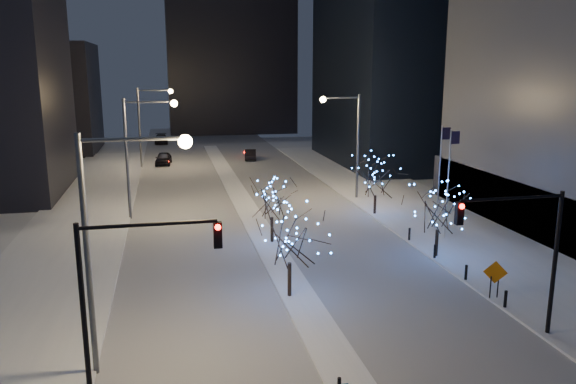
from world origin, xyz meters
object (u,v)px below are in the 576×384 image
object	(u,v)px
street_lamp_east	(349,132)
car_mid	(251,154)
holiday_tree_plaza_near	(439,207)
construction_sign	(495,276)
street_lamp_w_mid	(139,141)
street_lamp_w_far	(148,116)
holiday_tree_plaza_far	(376,177)
car_far	(161,139)
holiday_tree_median_near	(290,233)
holiday_tree_median_far	(272,198)
traffic_signal_west	(125,279)
street_lamp_w_near	(113,221)
traffic_signal_east	(527,241)
car_near	(164,159)

from	to	relation	value
street_lamp_east	car_mid	world-z (taller)	street_lamp_east
holiday_tree_plaza_near	construction_sign	world-z (taller)	holiday_tree_plaza_near
street_lamp_w_mid	street_lamp_w_far	distance (m)	25.00
street_lamp_w_mid	holiday_tree_plaza_far	distance (m)	19.95
holiday_tree_plaza_far	car_mid	bearing A→B (deg)	100.53
car_far	holiday_tree_median_near	bearing A→B (deg)	-84.14
street_lamp_w_mid	holiday_tree_median_far	distance (m)	13.49
street_lamp_east	holiday_tree_plaza_near	size ratio (longest dim) A/B	1.92
holiday_tree_median_near	holiday_tree_plaza_near	xyz separation A→B (m)	(11.00, 4.52, -0.27)
street_lamp_w_far	holiday_tree_plaza_far	distance (m)	34.41
traffic_signal_west	street_lamp_w_near	bearing A→B (deg)	103.96
traffic_signal_east	holiday_tree_plaza_near	world-z (taller)	traffic_signal_east
street_lamp_east	holiday_tree_median_far	bearing A→B (deg)	-128.41
holiday_tree_plaza_far	car_far	bearing A→B (deg)	109.35
car_near	holiday_tree_median_far	bearing A→B (deg)	-72.75
street_lamp_east	holiday_tree_median_near	world-z (taller)	street_lamp_east
traffic_signal_east	holiday_tree_median_near	xyz separation A→B (m)	(-9.44, 6.89, -1.01)
street_lamp_east	car_far	bearing A→B (deg)	111.30
street_lamp_east	holiday_tree_median_near	distance (m)	24.66
street_lamp_east	holiday_tree_plaza_far	distance (m)	6.95
car_far	holiday_tree_plaza_near	bearing A→B (deg)	-74.13
street_lamp_w_near	street_lamp_w_far	world-z (taller)	same
car_near	car_mid	xyz separation A→B (m)	(11.79, 1.91, -0.10)
street_lamp_east	car_mid	xyz separation A→B (m)	(-5.57, 25.97, -5.74)
street_lamp_w_near	car_near	bearing A→B (deg)	88.17
traffic_signal_east	holiday_tree_plaza_near	xyz separation A→B (m)	(1.56, 11.41, -1.27)
car_far	traffic_signal_west	bearing A→B (deg)	-90.77
street_lamp_w_near	holiday_tree_plaza_near	world-z (taller)	street_lamp_w_near
street_lamp_east	car_far	world-z (taller)	street_lamp_east
car_far	holiday_tree_median_near	xyz separation A→B (m)	(7.16, -67.62, 2.99)
holiday_tree_plaza_near	car_near	bearing A→B (deg)	113.10
street_lamp_w_near	street_lamp_w_far	xyz separation A→B (m)	(0.00, 50.00, 0.00)
street_lamp_w_mid	car_far	world-z (taller)	street_lamp_w_mid
holiday_tree_median_far	holiday_tree_plaza_far	size ratio (longest dim) A/B	0.86
holiday_tree_plaza_near	holiday_tree_plaza_far	size ratio (longest dim) A/B	0.90
holiday_tree_median_far	holiday_tree_plaza_near	size ratio (longest dim) A/B	0.96
holiday_tree_median_far	street_lamp_east	bearing A→B (deg)	51.59
traffic_signal_east	holiday_tree_plaza_near	distance (m)	11.59
traffic_signal_east	car_far	size ratio (longest dim) A/B	1.32
street_lamp_w_far	street_lamp_w_mid	bearing A→B (deg)	-90.00
holiday_tree_plaza_near	street_lamp_w_near	bearing A→B (deg)	-151.84
holiday_tree_median_near	holiday_tree_plaza_far	distance (m)	19.34
holiday_tree_median_far	holiday_tree_plaza_far	xyz separation A→B (m)	(10.12, 6.03, -0.02)
street_lamp_east	car_far	xyz separation A→B (m)	(-17.74, 45.51, -5.68)
traffic_signal_east	car_near	world-z (taller)	traffic_signal_east
street_lamp_w_near	street_lamp_w_far	bearing A→B (deg)	90.00
car_mid	holiday_tree_median_near	size ratio (longest dim) A/B	0.76
street_lamp_east	construction_sign	distance (m)	25.27
holiday_tree_plaza_far	holiday_tree_median_near	bearing A→B (deg)	-124.68
car_far	street_lamp_east	bearing A→B (deg)	-68.88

